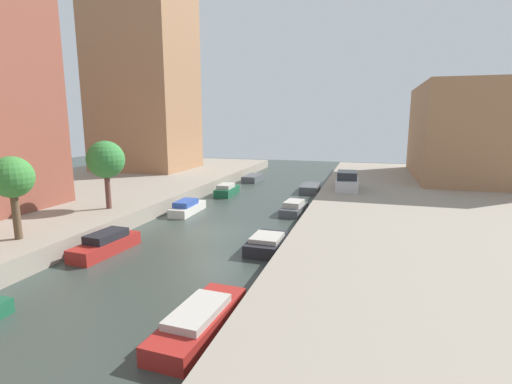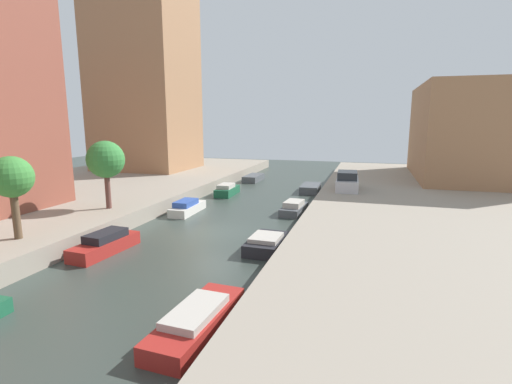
{
  "view_description": "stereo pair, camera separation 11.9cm",
  "coord_description": "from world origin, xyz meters",
  "views": [
    {
      "loc": [
        8.57,
        -20.11,
        6.55
      ],
      "look_at": [
        0.68,
        6.71,
        1.27
      ],
      "focal_mm": 26.76,
      "sensor_mm": 36.0,
      "label": 1
    },
    {
      "loc": [
        8.69,
        -20.08,
        6.55
      ],
      "look_at": [
        0.68,
        6.71,
        1.27
      ],
      "focal_mm": 26.76,
      "sensor_mm": 36.0,
      "label": 2
    }
  ],
  "objects": [
    {
      "name": "ground_plane",
      "position": [
        0.0,
        0.0,
        0.0
      ],
      "size": [
        84.0,
        84.0,
        0.0
      ],
      "primitive_type": "plane",
      "color": "#333D38"
    },
    {
      "name": "quay_right",
      "position": [
        15.0,
        0.0,
        0.5
      ],
      "size": [
        20.0,
        64.0,
        1.0
      ],
      "primitive_type": "cube",
      "color": "gray",
      "rests_on": "ground_plane"
    },
    {
      "name": "moored_boat_left_5",
      "position": [
        -3.37,
        19.3,
        0.33
      ],
      "size": [
        1.52,
        3.65,
        0.67
      ],
      "color": "#4C5156",
      "rests_on": "ground_plane"
    },
    {
      "name": "moored_boat_right_2",
      "position": [
        3.88,
        -2.05,
        0.37
      ],
      "size": [
        1.75,
        3.21,
        0.83
      ],
      "color": "#232328",
      "rests_on": "ground_plane"
    },
    {
      "name": "moored_boat_left_3",
      "position": [
        -3.65,
        3.98,
        0.41
      ],
      "size": [
        1.37,
        3.75,
        0.97
      ],
      "color": "beige",
      "rests_on": "ground_plane"
    },
    {
      "name": "parked_car",
      "position": [
        7.04,
        11.26,
        1.64
      ],
      "size": [
        1.92,
        4.24,
        1.51
      ],
      "color": "#B7B7BC",
      "rests_on": "quay_right"
    },
    {
      "name": "moored_boat_left_4",
      "position": [
        -3.31,
        11.05,
        0.44
      ],
      "size": [
        1.47,
        3.47,
        1.02
      ],
      "color": "#195638",
      "rests_on": "ground_plane"
    },
    {
      "name": "moored_boat_left_2",
      "position": [
        -3.79,
        -4.74,
        0.45
      ],
      "size": [
        1.59,
        3.94,
        1.06
      ],
      "color": "maroon",
      "rests_on": "ground_plane"
    },
    {
      "name": "moored_boat_right_4",
      "position": [
        3.57,
        14.62,
        0.35
      ],
      "size": [
        1.69,
        3.49,
        0.69
      ],
      "color": "#4C5156",
      "rests_on": "ground_plane"
    },
    {
      "name": "moored_boat_right_1",
      "position": [
        3.76,
        -10.06,
        0.37
      ],
      "size": [
        1.68,
        4.48,
        0.84
      ],
      "color": "maroon",
      "rests_on": "ground_plane"
    },
    {
      "name": "street_tree_2",
      "position": [
        -7.15,
        0.02,
        4.1
      ],
      "size": [
        2.33,
        2.33,
        4.3
      ],
      "color": "brown",
      "rests_on": "quay_left"
    },
    {
      "name": "moored_boat_right_3",
      "position": [
        3.7,
        6.09,
        0.38
      ],
      "size": [
        1.57,
        3.43,
        0.92
      ],
      "color": "#4C5156",
      "rests_on": "ground_plane"
    },
    {
      "name": "low_block_right",
      "position": [
        18.0,
        21.01,
        5.44
      ],
      "size": [
        10.0,
        15.4,
        8.88
      ],
      "primitive_type": "cube",
      "color": "#9E704C",
      "rests_on": "quay_right"
    },
    {
      "name": "apartment_tower_far",
      "position": [
        -16.0,
        18.82,
        14.65
      ],
      "size": [
        10.0,
        8.65,
        27.3
      ],
      "primitive_type": "cube",
      "color": "#9E704C",
      "rests_on": "quay_left"
    },
    {
      "name": "street_tree_1",
      "position": [
        -7.15,
        -6.61,
        3.9
      ],
      "size": [
        1.93,
        1.93,
        3.93
      ],
      "color": "brown",
      "rests_on": "quay_left"
    },
    {
      "name": "quay_left",
      "position": [
        -15.0,
        0.0,
        0.5
      ],
      "size": [
        20.0,
        64.0,
        1.0
      ],
      "primitive_type": "cube",
      "color": "gray",
      "rests_on": "ground_plane"
    }
  ]
}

